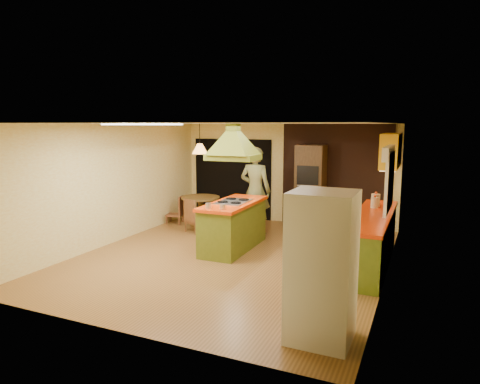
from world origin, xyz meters
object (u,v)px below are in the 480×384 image
at_px(wall_oven, 311,186).
at_px(man, 255,191).
at_px(kitchen_island, 233,225).
at_px(canister_large, 376,200).
at_px(dining_table, 201,205).
at_px(refrigerator, 322,267).

bearing_deg(wall_oven, man, -130.38).
distance_m(kitchen_island, wall_oven, 2.66).
xyz_separation_m(wall_oven, canister_large, (1.68, -1.59, 0.04)).
bearing_deg(kitchen_island, dining_table, 135.38).
bearing_deg(canister_large, man, 170.30).
bearing_deg(dining_table, man, -8.46).
xyz_separation_m(refrigerator, canister_large, (0.16, 3.81, 0.17)).
xyz_separation_m(man, wall_oven, (0.99, 1.13, 0.01)).
height_order(refrigerator, dining_table, refrigerator).
bearing_deg(dining_table, canister_large, -9.25).
height_order(kitchen_island, canister_large, canister_large).
distance_m(refrigerator, canister_large, 3.81).
relative_size(refrigerator, wall_oven, 0.87).
distance_m(refrigerator, dining_table, 6.07).
bearing_deg(dining_table, kitchen_island, -43.94).
xyz_separation_m(man, dining_table, (-1.55, 0.23, -0.49)).
height_order(wall_oven, dining_table, wall_oven).
height_order(kitchen_island, refrigerator, refrigerator).
bearing_deg(refrigerator, man, 121.06).
relative_size(wall_oven, canister_large, 8.22).
relative_size(dining_table, canister_large, 3.91).
bearing_deg(man, kitchen_island, 94.41).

